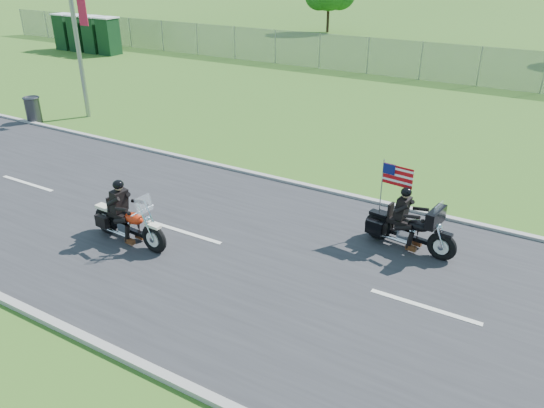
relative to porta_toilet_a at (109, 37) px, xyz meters
The scene contains 12 objects.
ground 27.83m from the porta_toilet_a, 37.69° to the right, with size 420.00×420.00×0.00m, color #2F591B.
road 27.83m from the porta_toilet_a, 37.69° to the right, with size 120.00×8.00×0.04m, color #28282B.
curb_north 25.55m from the porta_toilet_a, 30.48° to the right, with size 120.00×0.18×0.12m, color #9E9B93.
curb_south 30.47m from the porta_toilet_a, 43.74° to the right, with size 120.00×0.18×0.12m, color #9E9B93.
fence 17.26m from the porta_toilet_a, 10.01° to the left, with size 60.00×0.03×2.00m, color gray.
porta_toilet_a is the anchor object (origin of this frame).
porta_toilet_b 1.40m from the porta_toilet_a, behind, with size 1.10×1.10×2.30m, color black.
porta_toilet_c 2.80m from the porta_toilet_a, behind, with size 1.10×1.10×2.30m, color black.
porta_toilet_d 4.20m from the porta_toilet_a, behind, with size 1.10×1.10×2.30m, color black.
motorcycle_lead 26.27m from the porta_toilet_a, 43.25° to the right, with size 2.37×0.66×1.60m.
motorcycle_follow 29.12m from the porta_toilet_a, 30.85° to the right, with size 2.28×0.82×1.90m.
trash_can 15.46m from the porta_toilet_a, 55.33° to the right, with size 0.59×0.59×1.02m, color #39393E.
Camera 1 is at (5.72, -8.84, 6.38)m, focal length 35.00 mm.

